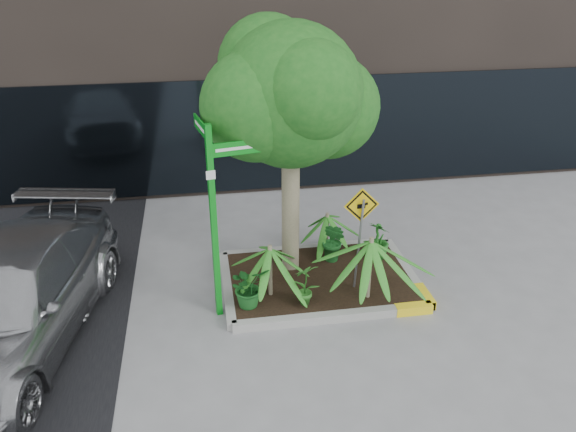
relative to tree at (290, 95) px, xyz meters
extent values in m
plane|color=gray|center=(0.24, -0.73, -3.22)|extent=(80.00, 80.00, 0.00)
cube|color=#9E9E99|center=(0.44, 0.67, -3.14)|extent=(3.20, 0.15, 0.15)
cube|color=#9E9E99|center=(0.44, -1.53, -3.14)|extent=(3.20, 0.15, 0.15)
cube|color=#9E9E99|center=(-1.16, -0.43, -3.14)|extent=(0.15, 2.20, 0.15)
cube|color=#9E9E99|center=(2.04, -0.43, -3.14)|extent=(0.15, 2.20, 0.15)
cube|color=yellow|center=(1.74, -1.53, -3.14)|extent=(0.60, 0.17, 0.15)
cube|color=black|center=(0.44, -0.43, -3.10)|extent=(3.05, 2.05, 0.06)
cylinder|color=gray|center=(0.00, -0.02, -1.80)|extent=(0.30, 0.30, 2.84)
cylinder|color=gray|center=(0.10, -0.02, -0.75)|extent=(0.54, 0.15, 0.92)
sphere|color=#195618|center=(0.00, -0.02, 0.00)|extent=(2.27, 2.27, 2.27)
sphere|color=#195618|center=(0.67, 0.27, -0.28)|extent=(1.71, 1.71, 1.71)
sphere|color=#195618|center=(-0.57, -0.21, -0.09)|extent=(1.71, 1.71, 1.71)
sphere|color=#195618|center=(0.19, -0.58, 0.19)|extent=(1.52, 1.52, 1.52)
sphere|color=#195618|center=(-0.28, 0.46, 0.38)|extent=(1.61, 1.61, 1.61)
cylinder|color=gray|center=(1.08, -1.17, -2.52)|extent=(0.07, 0.07, 1.09)
cylinder|color=gray|center=(-0.47, -0.85, -2.61)|extent=(0.07, 0.07, 0.91)
cylinder|color=gray|center=(0.77, 0.47, -2.69)|extent=(0.07, 0.07, 0.76)
imported|color=#A3A4A8|center=(-4.32, -1.26, -2.48)|extent=(3.01, 5.38, 1.47)
imported|color=#1A5B20|center=(-0.84, -1.09, -2.72)|extent=(0.81, 0.81, 0.69)
imported|color=#20691F|center=(1.62, 0.03, -2.71)|extent=(0.56, 0.56, 0.72)
imported|color=#2C7022|center=(0.04, -1.20, -2.69)|extent=(0.50, 0.50, 0.75)
imported|color=#1A5B21|center=(0.79, 0.03, -2.67)|extent=(0.59, 0.59, 0.79)
cube|color=#0D901B|center=(-1.32, -1.03, -1.65)|extent=(0.11, 0.11, 3.13)
cube|color=#0D901B|center=(-0.91, -0.95, -0.48)|extent=(0.86, 0.20, 0.20)
cube|color=#0D901B|center=(-1.41, -0.62, -0.26)|extent=(0.20, 0.86, 0.20)
cube|color=white|center=(-0.91, -0.97, -0.48)|extent=(0.66, 0.14, 0.04)
cube|color=white|center=(-1.42, -0.62, -0.26)|extent=(0.14, 0.66, 0.04)
cube|color=white|center=(-1.32, -1.08, -0.82)|extent=(0.13, 0.03, 0.13)
cylinder|color=slate|center=(0.94, -0.97, -2.22)|extent=(0.05, 0.25, 1.69)
cube|color=#E5BA0B|center=(0.94, -0.99, -1.50)|extent=(0.57, 0.04, 0.57)
cube|color=black|center=(0.94, -1.00, -1.50)|extent=(0.51, 0.03, 0.51)
cube|color=#E5BA0B|center=(0.94, -1.00, -1.50)|extent=(0.43, 0.02, 0.43)
cube|color=black|center=(0.94, -1.00, -1.51)|extent=(0.13, 0.01, 0.08)
camera|label=1|loc=(-1.46, -8.53, 2.10)|focal=35.00mm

